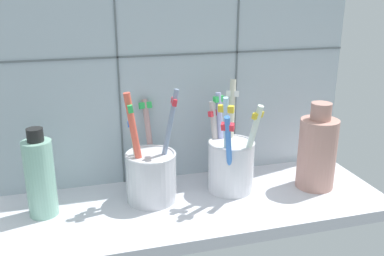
{
  "coord_description": "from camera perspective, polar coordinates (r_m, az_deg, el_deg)",
  "views": [
    {
      "loc": [
        -17.95,
        -60.85,
        36.29
      ],
      "look_at": [
        0.0,
        2.89,
        14.06
      ],
      "focal_mm": 39.87,
      "sensor_mm": 36.0,
      "label": 1
    }
  ],
  "objects": [
    {
      "name": "counter_slab",
      "position": [
        0.73,
        0.63,
        -10.53
      ],
      "size": [
        64.0,
        22.0,
        2.0
      ],
      "primitive_type": "cube",
      "color": "silver",
      "rests_on": "ground"
    },
    {
      "name": "soap_bottle",
      "position": [
        0.7,
        -19.65,
        -6.14
      ],
      "size": [
        4.48,
        4.48,
        14.24
      ],
      "color": "#8CC3AD",
      "rests_on": "counter_slab"
    },
    {
      "name": "toothbrush_cup_left",
      "position": [
        0.71,
        -5.54,
        -5.99
      ],
      "size": [
        9.02,
        12.34,
        18.96
      ],
      "color": "silver",
      "rests_on": "counter_slab"
    },
    {
      "name": "toothbrush_cup_right",
      "position": [
        0.74,
        5.17,
        -4.46
      ],
      "size": [
        8.05,
        11.99,
        18.83
      ],
      "color": "white",
      "rests_on": "counter_slab"
    },
    {
      "name": "tile_wall_back",
      "position": [
        0.76,
        -1.87,
        8.13
      ],
      "size": [
        64.0,
        2.2,
        45.0
      ],
      "color": "#B2C1CC",
      "rests_on": "ground"
    },
    {
      "name": "ceramic_vase",
      "position": [
        0.78,
        16.27,
        -2.9
      ],
      "size": [
        6.61,
        6.61,
        15.44
      ],
      "color": "tan",
      "rests_on": "counter_slab"
    }
  ]
}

